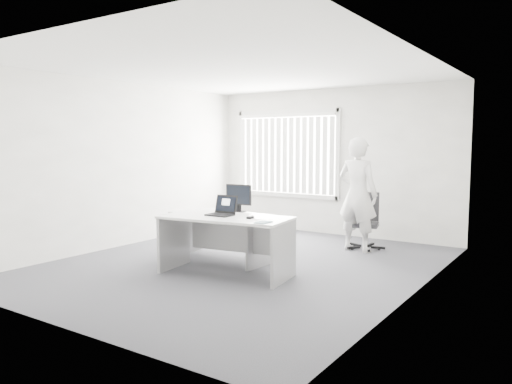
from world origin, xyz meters
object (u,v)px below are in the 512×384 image
Objects in this scene: desk_far at (221,226)px; office_chair at (366,231)px; laptop at (220,206)px; person at (358,194)px; desk_near at (226,233)px; monitor at (239,198)px.

office_chair is (1.53, 1.97, -0.22)m from desk_far.
laptop is (0.48, -0.65, 0.41)m from desk_far.
desk_far is at bearing 125.11° from laptop.
desk_near is at bearing 74.56° from person.
desk_near is 0.98× the size of person.
desk_far is 2.31m from person.
desk_far is 0.91m from laptop.
monitor is at bearing 51.95° from person.
monitor is (-1.40, -1.69, 0.63)m from office_chair.
desk_near is at bearing -124.17° from office_chair.
office_chair is 0.50× the size of person.
person is at bearing 65.98° from laptop.
desk_far is at bearing -123.40° from monitor.
desk_far is 0.51m from monitor.
person is (0.88, 2.39, 0.36)m from desk_near.
desk_near is 4.29× the size of monitor.
laptop is (-1.05, -2.62, 0.63)m from office_chair.
desk_far is (-0.59, 0.66, -0.06)m from desk_near.
monitor is (0.13, 0.28, 0.41)m from desk_far.
desk_far is 2.50m from office_chair.
laptop is (-0.99, -2.38, -0.01)m from person.
monitor reaches higher than desk_near.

